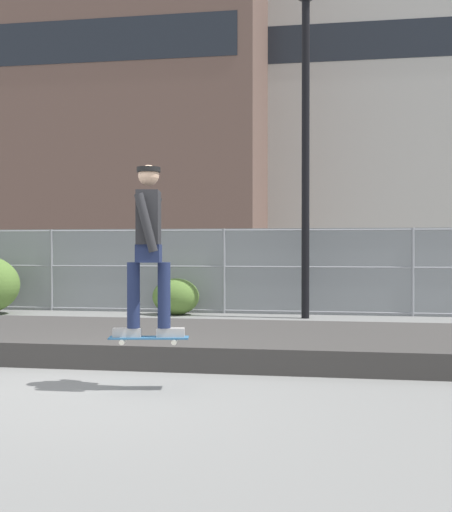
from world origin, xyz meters
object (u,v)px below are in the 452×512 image
(street_lamp, at_px, (306,110))
(parked_car_near, at_px, (131,270))
(shrub_center, at_px, (176,297))
(parked_car_mid, at_px, (351,270))
(skateboard, at_px, (149,338))
(skater, at_px, (149,239))

(street_lamp, height_order, parked_car_near, street_lamp)
(street_lamp, distance_m, parked_car_near, 7.00)
(shrub_center, bearing_deg, street_lamp, -5.05)
(street_lamp, relative_size, parked_car_mid, 1.54)
(street_lamp, bearing_deg, shrub_center, 174.95)
(skateboard, distance_m, street_lamp, 8.21)
(skater, distance_m, parked_car_mid, 11.64)
(skater, height_order, street_lamp, street_lamp)
(skater, relative_size, street_lamp, 0.26)
(parked_car_mid, xyz_separation_m, shrub_center, (-3.72, -3.94, -0.45))
(skater, xyz_separation_m, street_lamp, (1.19, 7.24, 2.69))
(skateboard, relative_size, skater, 0.47)
(skateboard, relative_size, shrub_center, 0.82)
(skater, relative_size, parked_car_near, 0.38)
(skateboard, height_order, parked_car_near, parked_car_near)
(parked_car_near, relative_size, shrub_center, 4.53)
(street_lamp, xyz_separation_m, parked_car_near, (-4.85, 3.74, -3.37))
(skater, height_order, parked_car_mid, skater)
(skater, bearing_deg, street_lamp, 80.66)
(parked_car_mid, bearing_deg, street_lamp, -102.87)
(street_lamp, distance_m, shrub_center, 4.72)
(parked_car_near, distance_m, parked_car_mid, 5.83)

